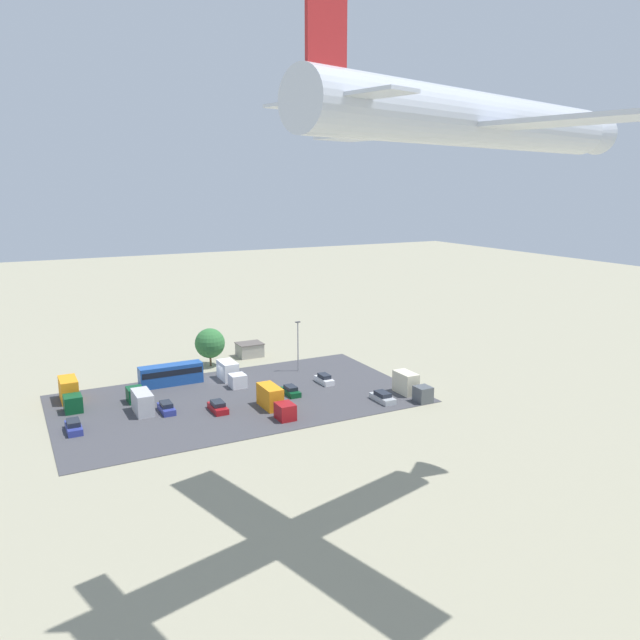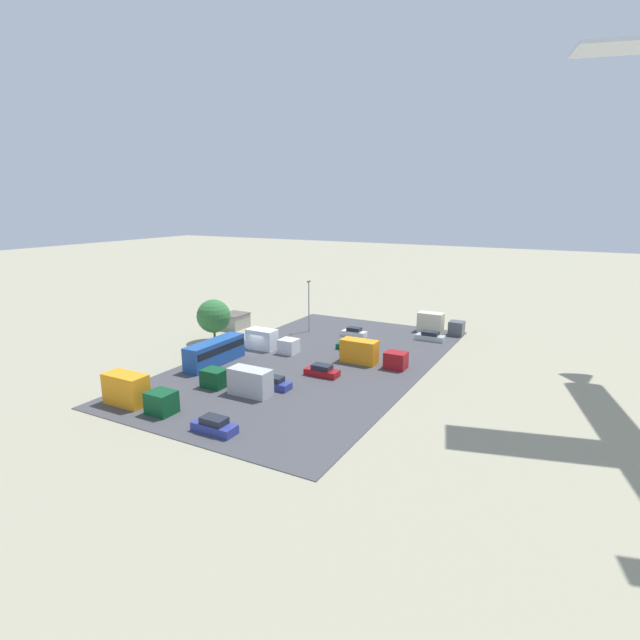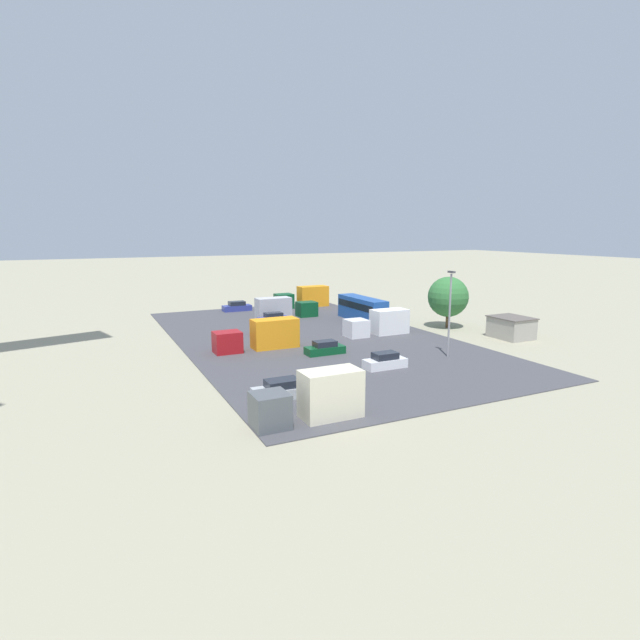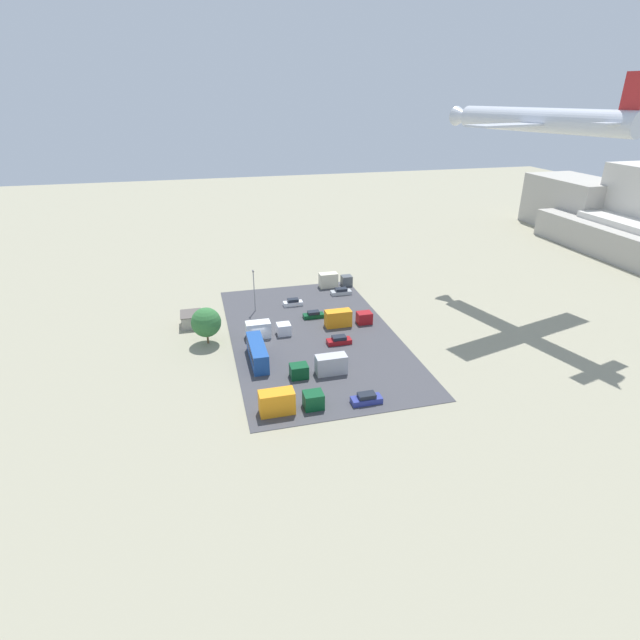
{
  "view_description": "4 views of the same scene",
  "coord_description": "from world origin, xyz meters",
  "px_view_note": "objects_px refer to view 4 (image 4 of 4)",
  "views": [
    {
      "loc": [
        30.64,
        96.64,
        32.06
      ],
      "look_at": [
        -2.39,
        32.9,
        16.53
      ],
      "focal_mm": 35.0,
      "sensor_mm": 36.0,
      "label": 1
    },
    {
      "loc": [
        58.56,
        43.18,
        22.11
      ],
      "look_at": [
        -2.8,
        9.75,
        5.52
      ],
      "focal_mm": 28.0,
      "sensor_mm": 36.0,
      "label": 2
    },
    {
      "loc": [
        -54.11,
        35.03,
        13.08
      ],
      "look_at": [
        0.87,
        8.58,
        2.01
      ],
      "focal_mm": 28.0,
      "sensor_mm": 36.0,
      "label": 3
    },
    {
      "loc": [
        82.4,
        -9.7,
        41.87
      ],
      "look_at": [
        3.54,
        10.66,
        4.78
      ],
      "focal_mm": 28.0,
      "sensor_mm": 36.0,
      "label": 4
    }
  ],
  "objects_px": {
    "shed_building": "(191,319)",
    "parked_truck_1": "(346,318)",
    "parked_car_1": "(333,360)",
    "parked_truck_3": "(266,329)",
    "parked_car_2": "(339,340)",
    "airplane": "(533,120)",
    "parked_car_5": "(313,315)",
    "parked_truck_2": "(322,366)",
    "parked_car_4": "(366,399)",
    "parked_car_3": "(293,303)",
    "bus": "(257,352)",
    "parked_truck_4": "(287,402)",
    "parked_truck_0": "(333,280)",
    "parked_car_0": "(341,292)"
  },
  "relations": [
    {
      "from": "bus",
      "to": "parked_truck_0",
      "type": "relative_size",
      "value": 1.3
    },
    {
      "from": "parked_car_3",
      "to": "parked_car_5",
      "type": "bearing_deg",
      "value": 20.51
    },
    {
      "from": "parked_truck_0",
      "to": "airplane",
      "type": "relative_size",
      "value": 0.19
    },
    {
      "from": "parked_car_5",
      "to": "parked_truck_3",
      "type": "distance_m",
      "value": 12.39
    },
    {
      "from": "shed_building",
      "to": "parked_truck_1",
      "type": "xyz_separation_m",
      "value": [
        7.56,
        29.43,
        0.25
      ]
    },
    {
      "from": "parked_truck_0",
      "to": "airplane",
      "type": "bearing_deg",
      "value": 62.17
    },
    {
      "from": "parked_car_5",
      "to": "parked_truck_0",
      "type": "bearing_deg",
      "value": -28.5
    },
    {
      "from": "parked_car_0",
      "to": "parked_truck_1",
      "type": "distance_m",
      "value": 16.61
    },
    {
      "from": "parked_car_1",
      "to": "airplane",
      "type": "bearing_deg",
      "value": -68.35
    },
    {
      "from": "airplane",
      "to": "shed_building",
      "type": "bearing_deg",
      "value": 161.65
    },
    {
      "from": "parked_car_1",
      "to": "parked_truck_3",
      "type": "distance_m",
      "value": 16.13
    },
    {
      "from": "shed_building",
      "to": "parked_car_4",
      "type": "relative_size",
      "value": 1.04
    },
    {
      "from": "parked_car_1",
      "to": "parked_car_3",
      "type": "bearing_deg",
      "value": 3.11
    },
    {
      "from": "parked_truck_1",
      "to": "parked_car_0",
      "type": "bearing_deg",
      "value": 166.38
    },
    {
      "from": "parked_car_3",
      "to": "parked_car_4",
      "type": "relative_size",
      "value": 0.9
    },
    {
      "from": "parked_car_0",
      "to": "parked_truck_3",
      "type": "relative_size",
      "value": 0.56
    },
    {
      "from": "parked_car_3",
      "to": "parked_truck_1",
      "type": "height_order",
      "value": "parked_truck_1"
    },
    {
      "from": "bus",
      "to": "parked_truck_3",
      "type": "height_order",
      "value": "bus"
    },
    {
      "from": "parked_car_2",
      "to": "parked_truck_1",
      "type": "bearing_deg",
      "value": 154.52
    },
    {
      "from": "airplane",
      "to": "parked_truck_3",
      "type": "bearing_deg",
      "value": 169.92
    },
    {
      "from": "bus",
      "to": "parked_truck_4",
      "type": "bearing_deg",
      "value": -82.4
    },
    {
      "from": "parked_truck_1",
      "to": "airplane",
      "type": "xyz_separation_m",
      "value": [
        -3.48,
        37.61,
        35.69
      ]
    },
    {
      "from": "parked_truck_1",
      "to": "parked_truck_2",
      "type": "distance_m",
      "value": 19.48
    },
    {
      "from": "parked_truck_3",
      "to": "airplane",
      "type": "bearing_deg",
      "value": 94.79
    },
    {
      "from": "parked_truck_2",
      "to": "parked_car_4",
      "type": "bearing_deg",
      "value": -156.25
    },
    {
      "from": "parked_car_2",
      "to": "parked_truck_0",
      "type": "distance_m",
      "value": 29.67
    },
    {
      "from": "parked_car_2",
      "to": "parked_car_3",
      "type": "height_order",
      "value": "parked_car_3"
    },
    {
      "from": "parked_car_1",
      "to": "parked_truck_2",
      "type": "height_order",
      "value": "parked_truck_2"
    },
    {
      "from": "airplane",
      "to": "parked_car_3",
      "type": "bearing_deg",
      "value": 154.03
    },
    {
      "from": "parked_car_4",
      "to": "parked_car_1",
      "type": "bearing_deg",
      "value": -172.94
    },
    {
      "from": "parked_truck_4",
      "to": "parked_truck_2",
      "type": "bearing_deg",
      "value": 139.7
    },
    {
      "from": "parked_truck_4",
      "to": "airplane",
      "type": "relative_size",
      "value": 0.23
    },
    {
      "from": "parked_car_1",
      "to": "parked_car_5",
      "type": "distance_m",
      "value": 19.17
    },
    {
      "from": "bus",
      "to": "airplane",
      "type": "distance_m",
      "value": 68.02
    },
    {
      "from": "bus",
      "to": "parked_car_2",
      "type": "height_order",
      "value": "bus"
    },
    {
      "from": "airplane",
      "to": "parked_car_5",
      "type": "bearing_deg",
      "value": 163.02
    },
    {
      "from": "parked_car_3",
      "to": "parked_truck_1",
      "type": "bearing_deg",
      "value": 32.86
    },
    {
      "from": "parked_truck_3",
      "to": "parked_car_1",
      "type": "bearing_deg",
      "value": 35.89
    },
    {
      "from": "parked_car_0",
      "to": "parked_car_4",
      "type": "bearing_deg",
      "value": -11.75
    },
    {
      "from": "parked_car_5",
      "to": "parked_truck_2",
      "type": "relative_size",
      "value": 0.45
    },
    {
      "from": "parked_car_3",
      "to": "parked_car_2",
      "type": "bearing_deg",
      "value": 12.89
    },
    {
      "from": "parked_car_2",
      "to": "parked_car_3",
      "type": "xyz_separation_m",
      "value": [
        -19.79,
        -4.53,
        0.01
      ]
    },
    {
      "from": "parked_car_1",
      "to": "parked_car_5",
      "type": "xyz_separation_m",
      "value": [
        -19.12,
        1.32,
        -0.03
      ]
    },
    {
      "from": "parked_truck_4",
      "to": "parked_truck_0",
      "type": "bearing_deg",
      "value": 156.75
    },
    {
      "from": "parked_car_1",
      "to": "parked_car_2",
      "type": "relative_size",
      "value": 0.99
    },
    {
      "from": "parked_truck_4",
      "to": "airplane",
      "type": "xyz_separation_m",
      "value": [
        -29.45,
        54.36,
        35.59
      ]
    },
    {
      "from": "airplane",
      "to": "parked_car_0",
      "type": "bearing_deg",
      "value": 144.57
    },
    {
      "from": "parked_car_2",
      "to": "parked_truck_1",
      "type": "relative_size",
      "value": 0.48
    },
    {
      "from": "parked_car_2",
      "to": "parked_truck_4",
      "type": "distance_m",
      "value": 22.86
    },
    {
      "from": "parked_car_0",
      "to": "parked_car_3",
      "type": "bearing_deg",
      "value": -72.82
    }
  ]
}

